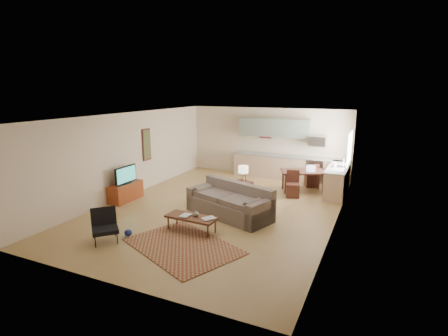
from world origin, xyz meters
The scene contains 25 objects.
room centered at (0.00, 0.00, 1.35)m, with size 9.00×9.00×9.00m.
kitchen_counter_back centered at (0.90, 4.18, 0.46)m, with size 4.26×0.64×0.92m, color tan, non-canonical shape.
kitchen_counter_right centered at (2.93, 3.00, 0.46)m, with size 0.64×2.26×0.92m, color tan, non-canonical shape.
kitchen_range centered at (2.00, 4.18, 0.45)m, with size 0.62×0.62×0.90m, color #A5A8AD.
kitchen_microwave centered at (2.00, 4.20, 1.55)m, with size 0.62×0.40×0.35m, color #A5A8AD.
upper_cabinets centered at (0.30, 4.33, 1.95)m, with size 2.80×0.34×0.70m, color gray.
window_right centered at (3.23, 3.00, 1.55)m, with size 0.02×1.40×1.05m, color white.
wall_art_left centered at (-3.21, 0.90, 1.55)m, with size 0.06×0.42×1.10m, color olive, non-canonical shape.
triptych centered at (-0.10, 4.47, 1.75)m, with size 1.70×0.04×0.50m, color #F9E7C1, non-canonical shape.
rug centered at (0.34, -2.65, 0.01)m, with size 2.49×1.72×0.02m, color brown.
sofa centered at (0.50, -0.47, 0.44)m, with size 2.56×1.11×0.89m, color #6B5A52, non-canonical shape.
coffee_table centered at (0.09, -1.82, 0.20)m, with size 1.29×0.51×0.39m, color #492515, non-canonical shape.
book_a centered at (-0.16, -1.86, 0.40)m, with size 0.23×0.30×0.03m, color maroon.
book_b centered at (0.46, -1.74, 0.40)m, with size 0.37×0.40×0.02m, color navy.
vase centered at (0.20, -1.78, 0.47)m, with size 0.18×0.18×0.16m, color black.
armchair centered at (-1.40, -3.17, 0.37)m, with size 0.66×0.66×0.75m, color black, non-canonical shape.
tv_credenza centered at (-3.00, -0.56, 0.28)m, with size 0.46×1.20×0.55m, color maroon, non-canonical shape.
tv centered at (-2.96, -0.56, 0.83)m, with size 0.09×0.92×0.55m, color black, non-canonical shape.
console_table centered at (0.36, 0.94, 0.31)m, with size 0.54×0.36×0.63m, color #3E1E17, non-canonical shape.
table_lamp centered at (0.36, 0.94, 0.88)m, with size 0.31×0.31×0.50m, color beige, non-canonical shape.
dining_table centered at (1.83, 2.72, 0.36)m, with size 1.43×0.82×0.72m, color #3E1E17, non-canonical shape.
dining_chair_near centered at (1.68, 1.98, 0.43)m, with size 0.41×0.43×0.86m, color #3E1E17, non-canonical shape.
dining_chair_far centered at (1.98, 3.46, 0.43)m, with size 0.41×0.43×0.86m, color #3E1E17, non-canonical shape.
laptop centered at (2.12, 2.62, 0.84)m, with size 0.31×0.23×0.23m, color #A5A8AD, non-canonical shape.
soap_bottle centered at (2.83, 2.80, 1.02)m, with size 0.09×0.09×0.19m, color #F9E7C1.
Camera 1 is at (4.17, -8.81, 3.44)m, focal length 28.00 mm.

